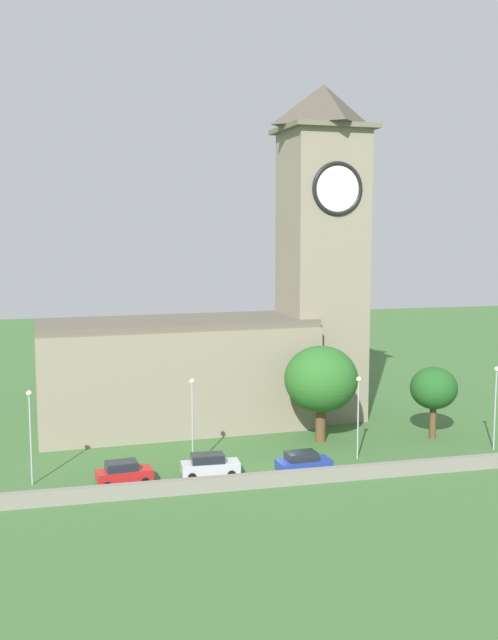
{
  "coord_description": "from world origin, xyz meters",
  "views": [
    {
      "loc": [
        -16.94,
        -57.12,
        20.18
      ],
      "look_at": [
        -1.29,
        6.76,
        12.03
      ],
      "focal_mm": 41.74,
      "sensor_mm": 36.0,
      "label": 1
    }
  ],
  "objects_px": {
    "car_blue": "(303,463)",
    "streetlamp_west_mid": "(192,410)",
    "streetlamp_central": "(358,404)",
    "church": "(237,323)",
    "streetlamp_east_mid": "(496,395)",
    "streetlamp_west_end": "(30,423)",
    "car_silver": "(210,465)",
    "tree_by_tower": "(321,379)",
    "tree_riverside_east": "(434,389)",
    "car_red": "(124,473)"
  },
  "relations": [
    {
      "from": "streetlamp_west_mid",
      "to": "streetlamp_central",
      "type": "relative_size",
      "value": 1.05
    },
    {
      "from": "streetlamp_west_end",
      "to": "tree_riverside_east",
      "type": "xyz_separation_m",
      "value": [
        37.04,
        4.49,
        -0.14
      ]
    },
    {
      "from": "car_red",
      "to": "streetlamp_central",
      "type": "height_order",
      "value": "streetlamp_central"
    },
    {
      "from": "streetlamp_east_mid",
      "to": "tree_by_tower",
      "type": "distance_m",
      "value": 15.86
    },
    {
      "from": "streetlamp_west_end",
      "to": "tree_by_tower",
      "type": "relative_size",
      "value": 0.83
    },
    {
      "from": "car_blue",
      "to": "streetlamp_central",
      "type": "xyz_separation_m",
      "value": [
        5.89,
        2.7,
        3.94
      ]
    },
    {
      "from": "church",
      "to": "tree_riverside_east",
      "type": "bearing_deg",
      "value": -31.29
    },
    {
      "from": "streetlamp_west_mid",
      "to": "streetlamp_central",
      "type": "distance_m",
      "value": 14.57
    },
    {
      "from": "tree_riverside_east",
      "to": "tree_by_tower",
      "type": "bearing_deg",
      "value": 171.74
    },
    {
      "from": "church",
      "to": "tree_by_tower",
      "type": "distance_m",
      "value": 11.58
    },
    {
      "from": "streetlamp_west_end",
      "to": "car_silver",
      "type": "bearing_deg",
      "value": -5.74
    },
    {
      "from": "car_blue",
      "to": "streetlamp_west_mid",
      "type": "xyz_separation_m",
      "value": [
        -8.66,
        3.39,
        4.16
      ]
    },
    {
      "from": "car_silver",
      "to": "car_red",
      "type": "bearing_deg",
      "value": -177.74
    },
    {
      "from": "car_blue",
      "to": "streetlamp_west_end",
      "type": "xyz_separation_m",
      "value": [
        -21.66,
        2.54,
        4.09
      ]
    },
    {
      "from": "car_red",
      "to": "tree_by_tower",
      "type": "distance_m",
      "value": 21.24
    },
    {
      "from": "church",
      "to": "streetlamp_central",
      "type": "xyz_separation_m",
      "value": [
        7.5,
        -14.65,
        -5.62
      ]
    },
    {
      "from": "car_blue",
      "to": "tree_riverside_east",
      "type": "bearing_deg",
      "value": 24.56
    },
    {
      "from": "church",
      "to": "car_blue",
      "type": "relative_size",
      "value": 7.6
    },
    {
      "from": "car_silver",
      "to": "streetlamp_west_mid",
      "type": "height_order",
      "value": "streetlamp_west_mid"
    },
    {
      "from": "streetlamp_west_mid",
      "to": "streetlamp_central",
      "type": "height_order",
      "value": "streetlamp_west_mid"
    },
    {
      "from": "streetlamp_west_mid",
      "to": "streetlamp_east_mid",
      "type": "distance_m",
      "value": 27.62
    },
    {
      "from": "car_silver",
      "to": "streetlamp_west_mid",
      "type": "xyz_separation_m",
      "value": [
        -1.02,
        2.26,
        4.13
      ]
    },
    {
      "from": "church",
      "to": "car_silver",
      "type": "height_order",
      "value": "church"
    },
    {
      "from": "streetlamp_west_end",
      "to": "streetlamp_west_mid",
      "type": "bearing_deg",
      "value": 3.74
    },
    {
      "from": "streetlamp_central",
      "to": "tree_by_tower",
      "type": "distance_m",
      "value": 6.17
    },
    {
      "from": "streetlamp_central",
      "to": "streetlamp_east_mid",
      "type": "height_order",
      "value": "streetlamp_east_mid"
    },
    {
      "from": "streetlamp_central",
      "to": "tree_riverside_east",
      "type": "height_order",
      "value": "streetlamp_central"
    },
    {
      "from": "church",
      "to": "streetlamp_east_mid",
      "type": "relative_size",
      "value": 4.48
    },
    {
      "from": "streetlamp_west_mid",
      "to": "tree_by_tower",
      "type": "bearing_deg",
      "value": 21.62
    },
    {
      "from": "streetlamp_east_mid",
      "to": "tree_by_tower",
      "type": "height_order",
      "value": "tree_by_tower"
    },
    {
      "from": "car_blue",
      "to": "tree_riverside_east",
      "type": "relative_size",
      "value": 0.66
    },
    {
      "from": "car_silver",
      "to": "streetlamp_west_mid",
      "type": "distance_m",
      "value": 4.82
    },
    {
      "from": "car_red",
      "to": "tree_by_tower",
      "type": "height_order",
      "value": "tree_by_tower"
    },
    {
      "from": "car_silver",
      "to": "car_blue",
      "type": "bearing_deg",
      "value": -8.4
    },
    {
      "from": "church",
      "to": "streetlamp_east_mid",
      "type": "bearing_deg",
      "value": -36.66
    },
    {
      "from": "car_blue",
      "to": "streetlamp_east_mid",
      "type": "xyz_separation_m",
      "value": [
        18.93,
        2.06,
        4.17
      ]
    },
    {
      "from": "streetlamp_east_mid",
      "to": "streetlamp_central",
      "type": "bearing_deg",
      "value": 177.21
    },
    {
      "from": "church",
      "to": "car_silver",
      "type": "xyz_separation_m",
      "value": [
        -6.04,
        -16.22,
        -9.54
      ]
    },
    {
      "from": "church",
      "to": "streetlamp_west_end",
      "type": "height_order",
      "value": "church"
    },
    {
      "from": "tree_riverside_east",
      "to": "car_blue",
      "type": "bearing_deg",
      "value": -155.44
    },
    {
      "from": "streetlamp_east_mid",
      "to": "car_red",
      "type": "bearing_deg",
      "value": -177.93
    },
    {
      "from": "church",
      "to": "streetlamp_west_end",
      "type": "distance_m",
      "value": 25.52
    },
    {
      "from": "church",
      "to": "car_red",
      "type": "xyz_separation_m",
      "value": [
        -13.01,
        -16.5,
        -9.54
      ]
    },
    {
      "from": "car_red",
      "to": "streetlamp_central",
      "type": "bearing_deg",
      "value": 5.14
    },
    {
      "from": "church",
      "to": "streetlamp_west_mid",
      "type": "relative_size",
      "value": 4.5
    },
    {
      "from": "streetlamp_central",
      "to": "streetlamp_east_mid",
      "type": "distance_m",
      "value": 13.06
    },
    {
      "from": "streetlamp_central",
      "to": "tree_riverside_east",
      "type": "bearing_deg",
      "value": 24.51
    },
    {
      "from": "tree_riverside_east",
      "to": "streetlamp_central",
      "type": "bearing_deg",
      "value": -155.49
    },
    {
      "from": "church",
      "to": "streetlamp_west_end",
      "type": "relative_size",
      "value": 4.57
    },
    {
      "from": "streetlamp_west_end",
      "to": "streetlamp_west_mid",
      "type": "xyz_separation_m",
      "value": [
        12.99,
        0.85,
        0.07
      ]
    }
  ]
}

